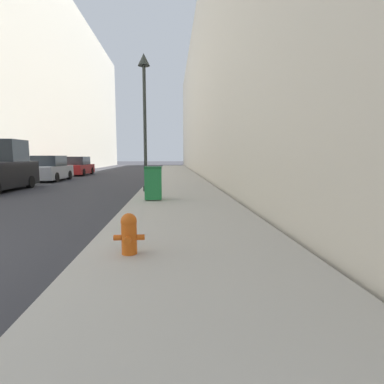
{
  "coord_description": "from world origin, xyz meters",
  "views": [
    {
      "loc": [
        5.61,
        -4.12,
        1.67
      ],
      "look_at": [
        7.1,
        17.83,
        -0.95
      ],
      "focal_mm": 28.0,
      "sensor_mm": 36.0,
      "label": 1
    }
  ],
  "objects_px": {
    "lamppost": "(144,98)",
    "parked_sedan_near": "(50,169)",
    "fire_hydrant": "(129,233)",
    "trash_bin": "(153,183)",
    "parked_sedan_far": "(78,167)"
  },
  "relations": [
    {
      "from": "parked_sedan_far",
      "to": "trash_bin",
      "type": "bearing_deg",
      "value": -65.4
    },
    {
      "from": "parked_sedan_far",
      "to": "fire_hydrant",
      "type": "bearing_deg",
      "value": -71.42
    },
    {
      "from": "trash_bin",
      "to": "parked_sedan_far",
      "type": "xyz_separation_m",
      "value": [
        -7.67,
        16.76,
        0.01
      ]
    },
    {
      "from": "lamppost",
      "to": "trash_bin",
      "type": "bearing_deg",
      "value": -79.72
    },
    {
      "from": "parked_sedan_near",
      "to": "lamppost",
      "type": "bearing_deg",
      "value": -47.41
    },
    {
      "from": "lamppost",
      "to": "parked_sedan_near",
      "type": "distance_m",
      "value": 11.19
    },
    {
      "from": "trash_bin",
      "to": "parked_sedan_far",
      "type": "height_order",
      "value": "parked_sedan_far"
    },
    {
      "from": "lamppost",
      "to": "parked_sedan_far",
      "type": "distance_m",
      "value": 16.16
    },
    {
      "from": "trash_bin",
      "to": "parked_sedan_near",
      "type": "xyz_separation_m",
      "value": [
        -7.71,
        10.55,
        0.04
      ]
    },
    {
      "from": "parked_sedan_far",
      "to": "lamppost",
      "type": "bearing_deg",
      "value": -62.94
    },
    {
      "from": "fire_hydrant",
      "to": "trash_bin",
      "type": "relative_size",
      "value": 0.55
    },
    {
      "from": "lamppost",
      "to": "parked_sedan_far",
      "type": "bearing_deg",
      "value": 117.06
    },
    {
      "from": "fire_hydrant",
      "to": "lamppost",
      "type": "distance_m",
      "value": 9.47
    },
    {
      "from": "lamppost",
      "to": "parked_sedan_far",
      "type": "xyz_separation_m",
      "value": [
        -7.19,
        14.07,
        -3.43
      ]
    },
    {
      "from": "parked_sedan_near",
      "to": "fire_hydrant",
      "type": "bearing_deg",
      "value": -65.1
    }
  ]
}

